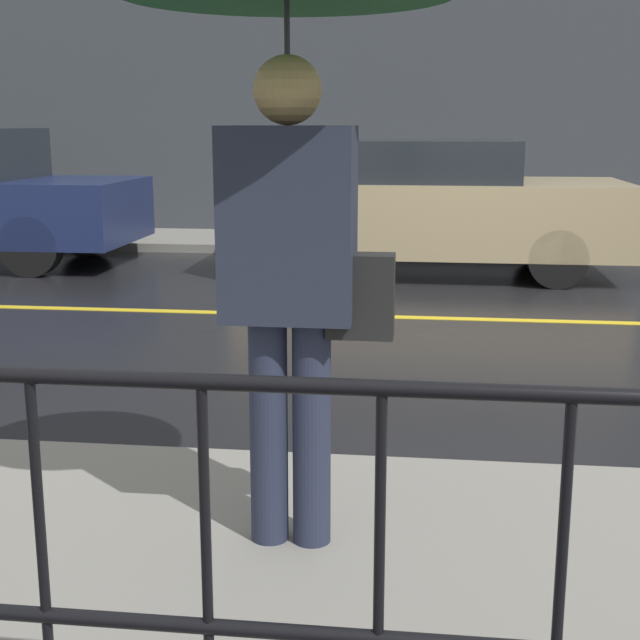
{
  "coord_description": "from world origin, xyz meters",
  "views": [
    {
      "loc": [
        -0.47,
        -7.63,
        1.66
      ],
      "look_at": [
        -1.18,
        -1.97,
        0.4
      ],
      "focal_mm": 50.0,
      "sensor_mm": 36.0,
      "label": 1
    }
  ],
  "objects": [
    {
      "name": "sidewalk_near",
      "position": [
        0.0,
        -4.89,
        0.06
      ],
      "size": [
        28.0,
        2.52,
        0.11
      ],
      "color": "gray",
      "rests_on": "ground_plane"
    },
    {
      "name": "lane_marking",
      "position": [
        0.0,
        0.0,
        0.0
      ],
      "size": [
        25.2,
        0.12,
        0.01
      ],
      "color": "gold",
      "rests_on": "ground_plane"
    },
    {
      "name": "sidewalk_far",
      "position": [
        0.0,
        4.51,
        0.06
      ],
      "size": [
        28.0,
        1.74,
        0.11
      ],
      "color": "gray",
      "rests_on": "ground_plane"
    },
    {
      "name": "building_storefront",
      "position": [
        0.0,
        5.52,
        2.59
      ],
      "size": [
        28.0,
        0.3,
        5.17
      ],
      "color": "#383D42",
      "rests_on": "ground_plane"
    },
    {
      "name": "pedestrian",
      "position": [
        -0.97,
        -4.54,
        1.87
      ],
      "size": [
        1.13,
        1.13,
        2.21
      ],
      "color": "#23283D",
      "rests_on": "sidewalk_near"
    },
    {
      "name": "car_tan",
      "position": [
        -0.52,
        2.44,
        0.76
      ],
      "size": [
        4.24,
        1.82,
        1.48
      ],
      "color": "tan",
      "rests_on": "ground_plane"
    },
    {
      "name": "ground_plane",
      "position": [
        0.0,
        0.0,
        0.0
      ],
      "size": [
        80.0,
        80.0,
        0.0
      ],
      "primitive_type": "plane",
      "color": "black"
    }
  ]
}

